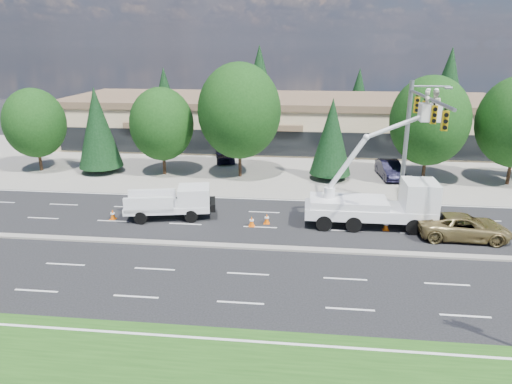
# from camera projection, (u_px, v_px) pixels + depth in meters

# --- Properties ---
(ground) EXTENTS (140.00, 140.00, 0.00)m
(ground) POSITION_uv_depth(u_px,v_px,m) (255.00, 248.00, 26.74)
(ground) COLOR black
(ground) RESTS_ON ground
(concrete_apron) EXTENTS (140.00, 22.00, 0.01)m
(concrete_apron) POSITION_uv_depth(u_px,v_px,m) (277.00, 163.00, 45.65)
(concrete_apron) COLOR gray
(concrete_apron) RESTS_ON ground
(road_median) EXTENTS (120.00, 0.55, 0.12)m
(road_median) POSITION_uv_depth(u_px,v_px,m) (255.00, 247.00, 26.72)
(road_median) COLOR gray
(road_median) RESTS_ON ground
(strip_mall) EXTENTS (50.40, 15.40, 5.50)m
(strip_mall) POSITION_uv_depth(u_px,v_px,m) (283.00, 120.00, 54.20)
(strip_mall) COLOR tan
(strip_mall) RESTS_ON ground
(tree_front_a) EXTENTS (5.52, 5.52, 7.66)m
(tree_front_a) POSITION_uv_depth(u_px,v_px,m) (35.00, 123.00, 41.79)
(tree_front_a) COLOR #332114
(tree_front_a) RESTS_ON ground
(tree_front_b) EXTENTS (3.97, 3.97, 7.83)m
(tree_front_b) POSITION_uv_depth(u_px,v_px,m) (98.00, 127.00, 41.26)
(tree_front_b) COLOR #332114
(tree_front_b) RESTS_ON ground
(tree_front_c) EXTENTS (5.67, 5.67, 7.86)m
(tree_front_c) POSITION_uv_depth(u_px,v_px,m) (162.00, 124.00, 40.53)
(tree_front_c) COLOR #332114
(tree_front_c) RESTS_ON ground
(tree_front_d) EXTENTS (7.22, 7.22, 10.02)m
(tree_front_d) POSITION_uv_depth(u_px,v_px,m) (239.00, 111.00, 39.42)
(tree_front_d) COLOR #332114
(tree_front_d) RESTS_ON ground
(tree_front_e) EXTENTS (3.61, 3.61, 7.12)m
(tree_front_e) POSITION_uv_depth(u_px,v_px,m) (332.00, 136.00, 39.23)
(tree_front_e) COLOR #332114
(tree_front_e) RESTS_ON ground
(tree_front_f) EXTENTS (6.52, 6.52, 9.04)m
(tree_front_f) POSITION_uv_depth(u_px,v_px,m) (430.00, 121.00, 37.95)
(tree_front_f) COLOR #332114
(tree_front_f) RESTS_ON ground
(tree_back_a) EXTENTS (4.19, 4.19, 8.26)m
(tree_back_a) POSITION_uv_depth(u_px,v_px,m) (165.00, 94.00, 66.92)
(tree_back_a) COLOR #332114
(tree_back_a) RESTS_ON ground
(tree_back_b) EXTENTS (5.76, 5.76, 11.36)m
(tree_back_b) POSITION_uv_depth(u_px,v_px,m) (259.00, 83.00, 64.97)
(tree_back_b) COLOR #332114
(tree_back_b) RESTS_ON ground
(tree_back_c) EXTENTS (4.19, 4.19, 8.27)m
(tree_back_c) POSITION_uv_depth(u_px,v_px,m) (358.00, 96.00, 64.05)
(tree_back_c) COLOR #332114
(tree_back_c) RESTS_ON ground
(tree_back_d) EXTENTS (5.64, 5.64, 11.12)m
(tree_back_d) POSITION_uv_depth(u_px,v_px,m) (448.00, 86.00, 62.34)
(tree_back_d) COLOR #332114
(tree_back_d) RESTS_ON ground
(signal_mast) EXTENTS (2.76, 10.16, 9.00)m
(signal_mast) POSITION_uv_depth(u_px,v_px,m) (415.00, 128.00, 30.50)
(signal_mast) COLOR gray
(signal_mast) RESTS_ON ground
(utility_pickup) EXTENTS (6.01, 3.17, 2.19)m
(utility_pickup) POSITION_uv_depth(u_px,v_px,m) (174.00, 205.00, 31.13)
(utility_pickup) COLOR white
(utility_pickup) RESTS_ON ground
(bucket_truck) EXTENTS (8.88, 2.68, 8.91)m
(bucket_truck) POSITION_uv_depth(u_px,v_px,m) (384.00, 198.00, 29.29)
(bucket_truck) COLOR white
(bucket_truck) RESTS_ON ground
(traffic_cone_a) EXTENTS (0.40, 0.40, 0.70)m
(traffic_cone_a) POSITION_uv_depth(u_px,v_px,m) (113.00, 214.00, 31.03)
(traffic_cone_a) COLOR #E45A07
(traffic_cone_a) RESTS_ON ground
(traffic_cone_b) EXTENTS (0.40, 0.40, 0.70)m
(traffic_cone_b) POSITION_uv_depth(u_px,v_px,m) (252.00, 221.00, 29.83)
(traffic_cone_b) COLOR #E45A07
(traffic_cone_b) RESTS_ON ground
(traffic_cone_c) EXTENTS (0.40, 0.40, 0.70)m
(traffic_cone_c) POSITION_uv_depth(u_px,v_px,m) (267.00, 219.00, 30.29)
(traffic_cone_c) COLOR #E45A07
(traffic_cone_c) RESTS_ON ground
(traffic_cone_d) EXTENTS (0.40, 0.40, 0.70)m
(traffic_cone_d) POSITION_uv_depth(u_px,v_px,m) (386.00, 225.00, 29.20)
(traffic_cone_d) COLOR #E45A07
(traffic_cone_d) RESTS_ON ground
(traffic_cone_e) EXTENTS (0.40, 0.40, 0.70)m
(traffic_cone_e) POSITION_uv_depth(u_px,v_px,m) (449.00, 226.00, 29.09)
(traffic_cone_e) COLOR #E45A07
(traffic_cone_e) RESTS_ON ground
(minivan) EXTENTS (5.54, 2.69, 1.52)m
(minivan) POSITION_uv_depth(u_px,v_px,m) (464.00, 227.00, 27.86)
(minivan) COLOR olive
(minivan) RESTS_ON ground
(parked_car_west) EXTENTS (2.74, 4.81, 1.54)m
(parked_car_west) POSITION_uv_depth(u_px,v_px,m) (225.00, 154.00, 46.34)
(parked_car_west) COLOR black
(parked_car_west) RESTS_ON ground
(parked_car_east) EXTENTS (2.05, 4.81, 1.54)m
(parked_car_east) POSITION_uv_depth(u_px,v_px,m) (390.00, 169.00, 40.57)
(parked_car_east) COLOR black
(parked_car_east) RESTS_ON ground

